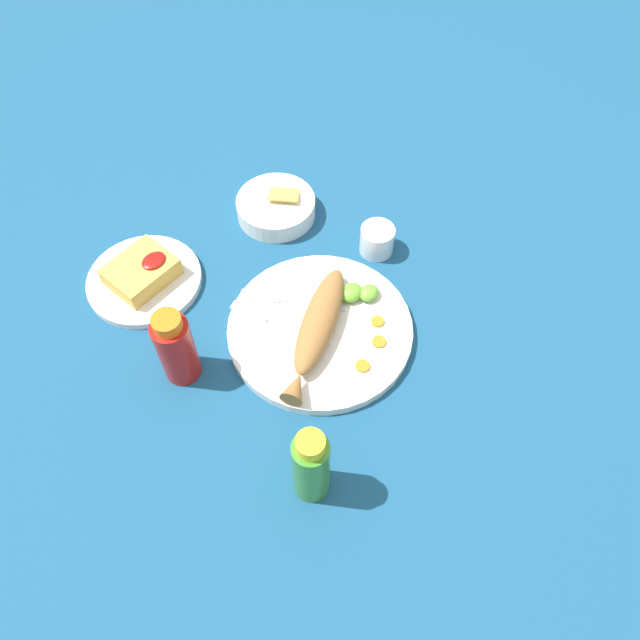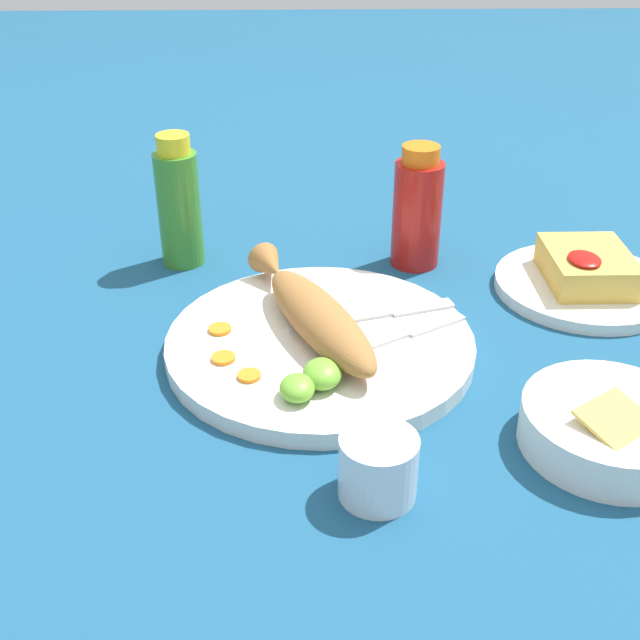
{
  "view_description": "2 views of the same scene",
  "coord_description": "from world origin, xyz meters",
  "px_view_note": "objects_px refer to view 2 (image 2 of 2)",
  "views": [
    {
      "loc": [
        -0.44,
        -0.38,
        0.89
      ],
      "look_at": [
        0.0,
        0.0,
        0.04
      ],
      "focal_mm": 35.0,
      "sensor_mm": 36.0,
      "label": 1
    },
    {
      "loc": [
        0.69,
        -0.02,
        0.45
      ],
      "look_at": [
        0.0,
        0.0,
        0.04
      ],
      "focal_mm": 45.0,
      "sensor_mm": 36.0,
      "label": 2
    }
  ],
  "objects_px": {
    "fork_far": "(400,336)",
    "hot_sauce_bottle_green": "(179,204)",
    "hot_sauce_bottle_red": "(417,210)",
    "salt_cup": "(378,470)",
    "main_plate": "(320,344)",
    "guacamole_bowl": "(610,425)",
    "side_plate_fries": "(584,286)",
    "fried_fish": "(314,312)",
    "fork_near": "(383,314)"
  },
  "relations": [
    {
      "from": "fork_far",
      "to": "guacamole_bowl",
      "type": "bearing_deg",
      "value": -73.26
    },
    {
      "from": "main_plate",
      "to": "salt_cup",
      "type": "xyz_separation_m",
      "value": [
        0.21,
        0.04,
        0.01
      ]
    },
    {
      "from": "hot_sauce_bottle_red",
      "to": "salt_cup",
      "type": "relative_size",
      "value": 2.37
    },
    {
      "from": "fried_fish",
      "to": "salt_cup",
      "type": "height_order",
      "value": "fried_fish"
    },
    {
      "from": "fork_near",
      "to": "guacamole_bowl",
      "type": "xyz_separation_m",
      "value": [
        0.2,
        0.18,
        0.0
      ]
    },
    {
      "from": "fork_far",
      "to": "hot_sauce_bottle_green",
      "type": "relative_size",
      "value": 1.03
    },
    {
      "from": "fried_fish",
      "to": "fork_near",
      "type": "xyz_separation_m",
      "value": [
        -0.03,
        0.07,
        -0.02
      ]
    },
    {
      "from": "hot_sauce_bottle_red",
      "to": "fork_near",
      "type": "bearing_deg",
      "value": -18.48
    },
    {
      "from": "main_plate",
      "to": "hot_sauce_bottle_green",
      "type": "relative_size",
      "value": 1.93
    },
    {
      "from": "fork_near",
      "to": "fried_fish",
      "type": "bearing_deg",
      "value": -176.07
    },
    {
      "from": "fried_fish",
      "to": "fork_far",
      "type": "relative_size",
      "value": 1.56
    },
    {
      "from": "main_plate",
      "to": "fork_far",
      "type": "relative_size",
      "value": 1.88
    },
    {
      "from": "fried_fish",
      "to": "guacamole_bowl",
      "type": "height_order",
      "value": "fried_fish"
    },
    {
      "from": "main_plate",
      "to": "hot_sauce_bottle_green",
      "type": "height_order",
      "value": "hot_sauce_bottle_green"
    },
    {
      "from": "fork_far",
      "to": "guacamole_bowl",
      "type": "relative_size",
      "value": 1.1
    },
    {
      "from": "fork_far",
      "to": "hot_sauce_bottle_red",
      "type": "height_order",
      "value": "hot_sauce_bottle_red"
    },
    {
      "from": "hot_sauce_bottle_green",
      "to": "side_plate_fries",
      "type": "distance_m",
      "value": 0.49
    },
    {
      "from": "fried_fish",
      "to": "fork_far",
      "type": "height_order",
      "value": "fried_fish"
    },
    {
      "from": "fork_near",
      "to": "hot_sauce_bottle_red",
      "type": "relative_size",
      "value": 1.21
    },
    {
      "from": "main_plate",
      "to": "salt_cup",
      "type": "distance_m",
      "value": 0.21
    },
    {
      "from": "main_plate",
      "to": "fork_far",
      "type": "distance_m",
      "value": 0.08
    },
    {
      "from": "hot_sauce_bottle_green",
      "to": "fried_fish",
      "type": "bearing_deg",
      "value": 38.7
    },
    {
      "from": "fork_far",
      "to": "side_plate_fries",
      "type": "height_order",
      "value": "fork_far"
    },
    {
      "from": "fried_fish",
      "to": "guacamole_bowl",
      "type": "xyz_separation_m",
      "value": [
        0.17,
        0.25,
        -0.02
      ]
    },
    {
      "from": "fried_fish",
      "to": "hot_sauce_bottle_red",
      "type": "relative_size",
      "value": 1.74
    },
    {
      "from": "fork_far",
      "to": "guacamole_bowl",
      "type": "height_order",
      "value": "guacamole_bowl"
    },
    {
      "from": "fried_fish",
      "to": "fork_near",
      "type": "height_order",
      "value": "fried_fish"
    },
    {
      "from": "fork_near",
      "to": "guacamole_bowl",
      "type": "relative_size",
      "value": 1.19
    },
    {
      "from": "hot_sauce_bottle_red",
      "to": "guacamole_bowl",
      "type": "distance_m",
      "value": 0.38
    },
    {
      "from": "fork_far",
      "to": "hot_sauce_bottle_green",
      "type": "bearing_deg",
      "value": 108.85
    },
    {
      "from": "main_plate",
      "to": "guacamole_bowl",
      "type": "xyz_separation_m",
      "value": [
        0.16,
        0.24,
        0.01
      ]
    },
    {
      "from": "fried_fish",
      "to": "fork_far",
      "type": "distance_m",
      "value": 0.09
    },
    {
      "from": "side_plate_fries",
      "to": "fork_far",
      "type": "bearing_deg",
      "value": -61.24
    },
    {
      "from": "salt_cup",
      "to": "hot_sauce_bottle_red",
      "type": "bearing_deg",
      "value": 168.83
    },
    {
      "from": "hot_sauce_bottle_green",
      "to": "main_plate",
      "type": "bearing_deg",
      "value": 37.84
    },
    {
      "from": "fried_fish",
      "to": "side_plate_fries",
      "type": "distance_m",
      "value": 0.34
    },
    {
      "from": "hot_sauce_bottle_red",
      "to": "side_plate_fries",
      "type": "distance_m",
      "value": 0.21
    },
    {
      "from": "fork_near",
      "to": "hot_sauce_bottle_green",
      "type": "bearing_deg",
      "value": 127.45
    },
    {
      "from": "fork_near",
      "to": "side_plate_fries",
      "type": "height_order",
      "value": "fork_near"
    },
    {
      "from": "salt_cup",
      "to": "hot_sauce_bottle_green",
      "type": "bearing_deg",
      "value": -154.04
    },
    {
      "from": "main_plate",
      "to": "hot_sauce_bottle_red",
      "type": "bearing_deg",
      "value": 148.85
    },
    {
      "from": "hot_sauce_bottle_red",
      "to": "salt_cup",
      "type": "xyz_separation_m",
      "value": [
        0.41,
        -0.08,
        -0.05
      ]
    },
    {
      "from": "hot_sauce_bottle_red",
      "to": "hot_sauce_bottle_green",
      "type": "distance_m",
      "value": 0.29
    },
    {
      "from": "hot_sauce_bottle_green",
      "to": "guacamole_bowl",
      "type": "bearing_deg",
      "value": 48.05
    },
    {
      "from": "fork_near",
      "to": "hot_sauce_bottle_green",
      "type": "xyz_separation_m",
      "value": [
        -0.17,
        -0.23,
        0.06
      ]
    },
    {
      "from": "main_plate",
      "to": "fork_far",
      "type": "height_order",
      "value": "fork_far"
    },
    {
      "from": "hot_sauce_bottle_green",
      "to": "salt_cup",
      "type": "relative_size",
      "value": 2.57
    },
    {
      "from": "salt_cup",
      "to": "guacamole_bowl",
      "type": "xyz_separation_m",
      "value": [
        -0.05,
        0.2,
        -0.0
      ]
    },
    {
      "from": "main_plate",
      "to": "guacamole_bowl",
      "type": "bearing_deg",
      "value": 57.53
    },
    {
      "from": "salt_cup",
      "to": "side_plate_fries",
      "type": "height_order",
      "value": "salt_cup"
    }
  ]
}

